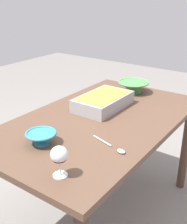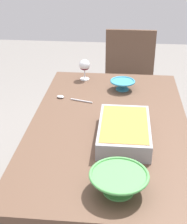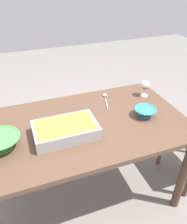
% 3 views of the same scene
% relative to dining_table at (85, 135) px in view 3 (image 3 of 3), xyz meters
% --- Properties ---
extents(ground_plane, '(8.00, 8.00, 0.00)m').
position_rel_dining_table_xyz_m(ground_plane, '(0.00, 0.00, -0.64)').
color(ground_plane, gray).
extents(dining_table, '(1.39, 0.81, 0.73)m').
position_rel_dining_table_xyz_m(dining_table, '(0.00, 0.00, 0.00)').
color(dining_table, brown).
rests_on(dining_table, ground_plane).
extents(wine_glass, '(0.07, 0.07, 0.14)m').
position_rel_dining_table_xyz_m(wine_glass, '(-0.57, -0.19, 0.19)').
color(wine_glass, white).
rests_on(wine_glass, dining_table).
extents(casserole_dish, '(0.39, 0.24, 0.08)m').
position_rel_dining_table_xyz_m(casserole_dish, '(0.15, 0.08, 0.14)').
color(casserole_dish, '#99999E').
rests_on(casserole_dish, dining_table).
extents(mixing_bowl, '(0.22, 0.22, 0.08)m').
position_rel_dining_table_xyz_m(mixing_bowl, '(0.52, 0.06, 0.14)').
color(mixing_bowl, '#4C994C').
rests_on(mixing_bowl, dining_table).
extents(small_bowl, '(0.15, 0.15, 0.06)m').
position_rel_dining_table_xyz_m(small_bowl, '(-0.42, 0.06, 0.13)').
color(small_bowl, teal).
rests_on(small_bowl, dining_table).
extents(serving_spoon, '(0.08, 0.22, 0.01)m').
position_rel_dining_table_xyz_m(serving_spoon, '(-0.26, -0.26, 0.10)').
color(serving_spoon, silver).
rests_on(serving_spoon, dining_table).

